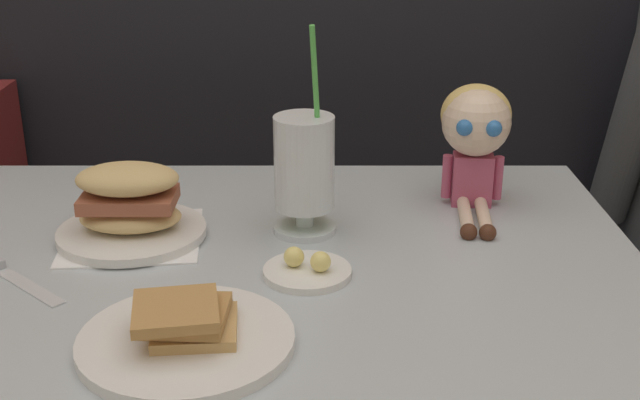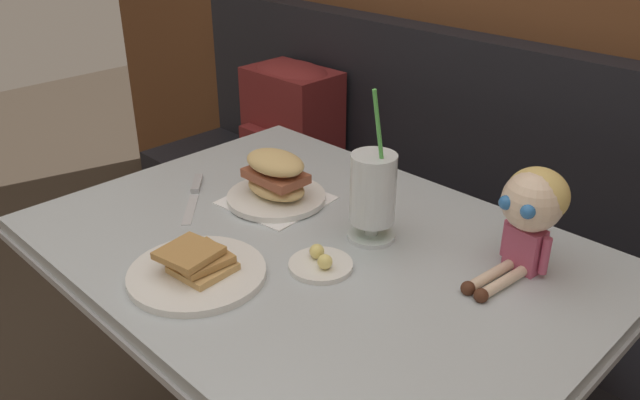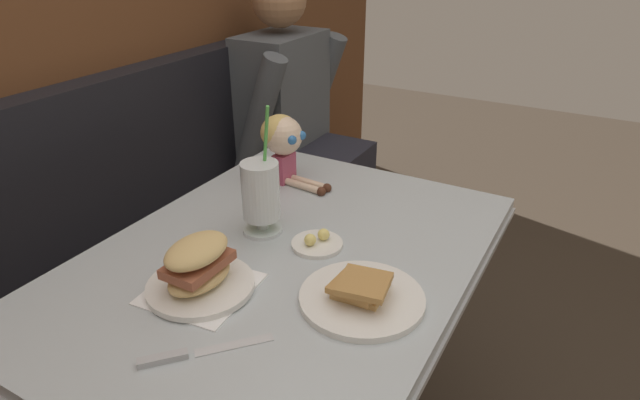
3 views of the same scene
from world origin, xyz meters
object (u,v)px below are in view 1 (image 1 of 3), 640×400
Objects in this scene: toast_plate at (183,334)px; milkshake_glass at (301,169)px; sandwich_plate at (127,210)px; butter_saucer at (304,269)px; seated_doll at (472,128)px.

toast_plate is 0.36m from milkshake_glass.
sandwich_plate is at bearing -174.32° from milkshake_glass.
butter_saucer is (0.14, 0.18, -0.01)m from toast_plate.
milkshake_glass is (0.13, 0.33, 0.09)m from toast_plate.
sandwich_plate is 0.29m from butter_saucer.
sandwich_plate reaches higher than toast_plate.
seated_doll is at bearing 44.51° from butter_saucer.
sandwich_plate is at bearing 112.70° from toast_plate.
milkshake_glass reaches higher than butter_saucer.
toast_plate is 0.79× the size of milkshake_glass.
milkshake_glass is at bearing -157.58° from seated_doll.
toast_plate is at bearing -132.38° from seated_doll.
butter_saucer is 0.54× the size of seated_doll.
milkshake_glass reaches higher than toast_plate.
milkshake_glass is 2.63× the size of butter_saucer.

